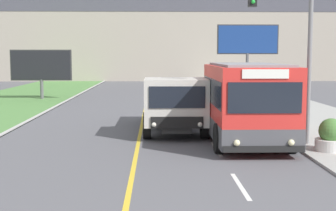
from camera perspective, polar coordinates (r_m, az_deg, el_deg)
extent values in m
cube|color=silver|center=(11.96, 8.81, -9.66)|extent=(0.12, 2.40, 0.01)
cube|color=silver|center=(16.38, 5.91, -5.28)|extent=(0.12, 2.40, 0.01)
cube|color=silver|center=(20.87, 4.28, -2.77)|extent=(0.12, 2.40, 0.01)
cube|color=silver|center=(25.41, 3.23, -1.14)|extent=(0.12, 2.40, 0.01)
cube|color=silver|center=(29.96, 2.50, -0.02)|extent=(0.12, 2.40, 0.01)
cube|color=silver|center=(34.53, 1.96, 0.82)|extent=(0.12, 2.40, 0.01)
cube|color=silver|center=(39.10, 1.55, 1.45)|extent=(0.12, 2.40, 0.01)
cube|color=red|center=(17.14, 9.63, 0.47)|extent=(2.58, 5.38, 2.58)
cube|color=#4C4C51|center=(17.26, 9.57, -2.64)|extent=(2.60, 5.40, 0.70)
cube|color=black|center=(17.11, 9.65, 1.76)|extent=(2.60, 4.95, 0.90)
cube|color=gray|center=(17.06, 9.71, 4.93)|extent=(2.19, 4.84, 0.08)
cube|color=black|center=(14.47, 11.73, 0.92)|extent=(2.27, 0.04, 0.95)
cube|color=black|center=(14.68, 11.60, -5.23)|extent=(2.53, 0.06, 0.20)
sphere|color=#F4EAB2|center=(14.47, 8.39, -4.54)|extent=(0.20, 0.20, 0.20)
sphere|color=#F4EAB2|center=(14.85, 14.79, -4.40)|extent=(0.20, 0.20, 0.20)
cube|color=white|center=(14.42, 11.79, 3.79)|extent=(1.42, 0.04, 0.28)
cylinder|color=black|center=(15.61, 6.21, -3.99)|extent=(0.28, 1.00, 1.00)
cylinder|color=black|center=(16.12, 14.88, -3.84)|extent=(0.28, 1.00, 1.00)
cylinder|color=black|center=(18.77, 4.88, -2.25)|extent=(0.28, 1.00, 1.00)
cylinder|color=black|center=(19.20, 12.17, -2.18)|extent=(0.28, 1.00, 1.00)
cube|color=black|center=(20.36, 0.69, -1.72)|extent=(1.09, 6.24, 0.20)
cube|color=beige|center=(18.30, 0.93, 0.51)|extent=(2.43, 2.34, 1.78)
cube|color=black|center=(17.10, 1.11, 1.01)|extent=(2.06, 0.04, 0.80)
cube|color=black|center=(17.20, 1.10, -2.11)|extent=(1.94, 0.06, 0.44)
sphere|color=silver|center=(17.18, -1.73, -2.36)|extent=(0.18, 0.18, 0.18)
sphere|color=silver|center=(17.26, 3.93, -2.33)|extent=(0.18, 0.18, 0.18)
cube|color=slate|center=(21.62, 0.56, -0.82)|extent=(2.31, 3.65, 0.12)
cube|color=slate|center=(21.55, -2.35, 0.53)|extent=(0.12, 3.65, 1.15)
cube|color=slate|center=(21.63, 3.46, 0.54)|extent=(0.12, 3.65, 1.15)
cube|color=slate|center=(19.81, 0.75, 0.03)|extent=(2.31, 0.12, 1.15)
cube|color=slate|center=(23.32, 0.40, 0.97)|extent=(2.31, 0.12, 1.15)
cube|color=slate|center=(19.74, 0.75, 2.03)|extent=(2.31, 0.12, 0.24)
cylinder|color=black|center=(18.17, -2.56, -2.45)|extent=(0.30, 1.04, 1.04)
cylinder|color=black|center=(18.27, 4.47, -2.42)|extent=(0.30, 1.04, 1.04)
cylinder|color=black|center=(21.80, -2.40, -1.00)|extent=(0.30, 1.04, 1.04)
cylinder|color=black|center=(21.88, 3.47, -0.98)|extent=(0.30, 1.04, 1.04)
cylinder|color=slate|center=(17.29, 16.85, 5.28)|extent=(0.16, 0.16, 6.11)
sphere|color=green|center=(16.72, 10.34, 12.34)|extent=(0.14, 0.14, 0.14)
cylinder|color=#59595B|center=(37.08, 9.62, 3.71)|extent=(0.24, 0.24, 3.36)
cube|color=#333333|center=(37.07, 9.70, 7.94)|extent=(4.75, 0.20, 2.28)
cube|color=navy|center=(36.96, 9.73, 7.95)|extent=(4.59, 0.02, 2.12)
cylinder|color=#59595B|center=(35.50, -15.13, 1.92)|extent=(0.24, 0.24, 1.45)
cube|color=#333333|center=(35.42, -15.21, 4.77)|extent=(4.42, 0.20, 2.24)
cube|color=black|center=(35.31, -15.25, 4.77)|extent=(4.26, 0.02, 2.08)
cylinder|color=silver|center=(16.51, 19.23, -4.56)|extent=(1.04, 1.04, 0.38)
sphere|color=#477A38|center=(16.43, 19.29, -2.92)|extent=(0.83, 0.83, 0.83)
cylinder|color=silver|center=(21.61, 14.55, -1.92)|extent=(0.98, 0.98, 0.38)
sphere|color=#477A38|center=(21.55, 14.58, -0.70)|extent=(0.78, 0.78, 0.78)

